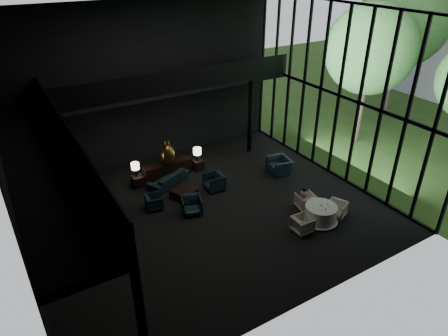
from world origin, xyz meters
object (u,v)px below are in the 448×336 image
dining_table (320,215)px  dining_chair_east (337,209)px  sofa (168,177)px  dining_chair_west (302,224)px  lounge_armchair_west (154,202)px  coffee_table (184,193)px  window_armchair (279,163)px  child (304,194)px  bronze_urn (168,154)px  side_table_left (138,181)px  dining_chair_north (305,201)px  lounge_armchair_south (192,204)px  table_lamp_right (197,152)px  table_lamp_left (135,167)px  console (167,169)px  lounge_armchair_east (214,180)px  side_table_right (198,165)px

dining_table → dining_chair_east: dining_table is taller
sofa → dining_chair_west: 6.81m
lounge_armchair_west → coffee_table: size_ratio=0.69×
window_armchair → dining_chair_west: size_ratio=1.71×
window_armchair → child: size_ratio=1.91×
dining_chair_east → child: size_ratio=1.13×
dining_chair_east → child: bearing=-164.8°
bronze_urn → sofa: bearing=-118.3°
side_table_left → dining_chair_north: dining_chair_north is taller
lounge_armchair_south → table_lamp_right: bearing=76.2°
coffee_table → dining_chair_north: size_ratio=1.30×
table_lamp_left → dining_chair_east: 9.22m
console → coffee_table: bearing=-94.0°
lounge_armchair_west → table_lamp_left: bearing=9.4°
window_armchair → coffee_table: bearing=-85.2°
lounge_armchair_south → dining_chair_north: lounge_armchair_south is taller
sofa → table_lamp_left: bearing=-51.8°
bronze_urn → side_table_left: size_ratio=2.32×
console → lounge_armchair_east: (1.36, -2.26, 0.10)m
dining_table → dining_chair_north: size_ratio=2.00×
dining_table → dining_chair_north: (0.13, 1.07, 0.04)m
lounge_armchair_west → coffee_table: bearing=-74.8°
lounge_armchair_south → dining_table: (4.25, -3.27, -0.13)m
console → table_lamp_left: table_lamp_left is taller
child → table_lamp_right: bearing=-68.3°
table_lamp_left → sofa: 1.59m
sofa → lounge_armchair_east: bearing=114.0°
dining_chair_north → child: 0.43m
bronze_urn → window_armchair: (4.99, -2.31, -0.77)m
dining_chair_west → child: size_ratio=1.12×
lounge_armchair_east → table_lamp_right: bearing=177.8°
window_armchair → child: child is taller
dining_chair_east → side_table_left: bearing=-160.3°
bronze_urn → lounge_armchair_east: 2.61m
lounge_armchair_south → dining_chair_north: size_ratio=1.24×
table_lamp_left → child: (5.40, -5.62, -0.24)m
sofa → dining_chair_east: sofa is taller
side_table_right → dining_chair_west: dining_chair_west is taller
lounge_armchair_west → dining_chair_west: size_ratio=0.93×
dining_table → dining_chair_east: 0.85m
dining_table → dining_chair_west: bearing=-172.8°
sofa → child: 6.42m
dining_chair_north → dining_chair_east: size_ratio=1.02×
side_table_right → table_lamp_left: bearing=177.7°
child → sofa: bearing=-50.2°
table_lamp_left → window_armchair: size_ratio=0.53×
lounge_armchair_east → child: size_ratio=1.51×
lounge_armchair_east → dining_chair_west: size_ratio=1.35×
side_table_right → console: bearing=173.8°
console → bronze_urn: (0.00, -0.19, 0.92)m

